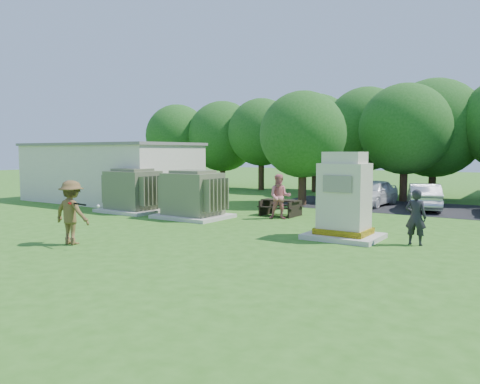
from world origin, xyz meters
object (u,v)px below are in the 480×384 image
Objects in this scene: batter at (72,212)px; car_white at (373,192)px; transformer_left at (133,192)px; car_silver_a at (424,197)px; picnic_table at (280,206)px; person_by_generator at (416,217)px; person_at_picnic at (280,197)px; transformer_right at (193,196)px; generator_cabinet at (344,201)px.

batter is 0.48× the size of car_white.
transformer_left is 1.51× the size of batter.
transformer_left is 14.20m from car_silver_a.
picnic_table is at bearing -110.51° from batter.
person_by_generator is 0.90× the size of person_at_picnic.
transformer_left is at bearing 19.97° from car_silver_a.
transformer_right is 1.04× the size of generator_cabinet.
transformer_left is at bearing 167.19° from person_at_picnic.
generator_cabinet is (10.96, -0.98, 0.29)m from transformer_left.
generator_cabinet is 5.81m from picnic_table.
person_at_picnic is (-3.93, 2.74, -0.30)m from generator_cabinet.
person_by_generator is (13.20, -0.78, -0.10)m from transformer_left.
picnic_table is 0.88× the size of person_at_picnic.
person_by_generator is (2.24, 0.20, -0.39)m from generator_cabinet.
generator_cabinet is (7.26, -0.98, 0.29)m from transformer_right.
generator_cabinet is 8.72m from batter.
person_by_generator is 0.44× the size of car_silver_a.
car_white reaches higher than picnic_table.
transformer_left is 1.56× the size of person_at_picnic.
generator_cabinet is at bearing -73.97° from car_white.
transformer_left reaches higher than car_white.
batter is at bearing 31.74° from person_by_generator.
car_silver_a reaches higher than picnic_table.
car_white reaches higher than car_silver_a.
car_white is at bearing -26.57° from car_silver_a.
person_at_picnic reaches higher than person_by_generator.
transformer_right is at bearing -116.09° from car_white.
transformer_right is at bearing 31.06° from car_silver_a.
batter is at bearing -103.73° from picnic_table.
picnic_table is 0.85× the size of batter.
transformer_right is 3.77m from person_at_picnic.
transformer_left and transformer_right have the same top height.
picnic_table is (6.54, 2.71, -0.52)m from transformer_left.
car_silver_a is (2.71, -0.48, -0.04)m from car_white.
picnic_table is 7.53m from person_by_generator.
person_at_picnic is 0.48× the size of car_silver_a.
person_at_picnic is (0.49, -0.95, 0.51)m from picnic_table.
transformer_right is at bearing -5.96° from person_by_generator.
picnic_table is at bearing 22.47° from transformer_left.
picnic_table is 1.18m from person_at_picnic.
car_white is (-2.25, 9.90, -0.56)m from generator_cabinet.
car_white is 1.03× the size of car_silver_a.
car_white is (-4.49, 9.70, -0.17)m from person_by_generator.
transformer_left reaches higher than picnic_table.
person_by_generator is at bearing 5.13° from generator_cabinet.
transformer_left is 0.75× the size of car_silver_a.
transformer_left is 13.22m from person_by_generator.
generator_cabinet reaches higher than transformer_right.
transformer_left is 7.25m from person_at_picnic.
car_silver_a is (4.39, 6.68, -0.30)m from person_at_picnic.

